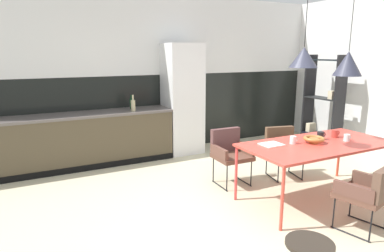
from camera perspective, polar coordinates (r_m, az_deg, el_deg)
The scene contains 21 objects.
ground_plane at distance 4.10m, azimuth 8.78°, elevation -14.79°, with size 9.64×9.64×0.00m, color beige.
back_wall_splashback_dark at distance 6.45m, azimuth -6.80°, elevation 2.20°, with size 7.41×0.12×1.46m, color black.
back_wall_panel_upper at distance 6.35m, azimuth -7.15°, elevation 15.26°, with size 7.41×0.12×1.46m, color silver.
kitchen_counter at distance 5.80m, azimuth -21.58°, elevation -2.63°, with size 3.71×0.63×0.89m.
refrigerator_column at distance 6.25m, azimuth -1.64°, elevation 4.62°, with size 0.65×0.60×2.03m, color silver.
dining_table at distance 4.51m, azimuth 20.73°, elevation -3.22°, with size 1.96×0.94×0.75m.
armchair_near_window at distance 5.27m, azimuth 15.29°, elevation -3.08°, with size 0.57×0.56×0.75m.
armchair_facing_counter at distance 3.98m, azimuth 28.18°, elevation -9.54°, with size 0.58×0.57×0.74m.
armchair_head_of_table at distance 4.84m, azimuth 6.43°, elevation -3.97°, with size 0.50×0.48×0.79m.
fruit_bowl at distance 4.48m, azimuth 20.12°, elevation -2.11°, with size 0.26×0.26×0.08m.
open_book at distance 4.24m, azimuth 13.41°, elevation -3.08°, with size 0.26×0.23×0.02m.
mug_tall_blue at distance 4.88m, azimuth 23.24°, elevation -1.20°, with size 0.13×0.08×0.10m.
mug_dark_espresso at distance 4.69m, azimuth 21.11°, elevation -1.52°, with size 0.13×0.09×0.10m.
mug_wide_latte at distance 4.36m, azimuth 16.88°, elevation -2.28°, with size 0.12×0.07×0.10m.
mug_short_terracotta at distance 4.74m, azimuth 24.96°, elevation -1.81°, with size 0.12×0.08×0.09m.
bottle_vinegar_dark at distance 5.96m, azimuth -10.32°, elevation 3.79°, with size 0.06×0.06×0.25m.
bottle_spice_small at distance 5.76m, azimuth -10.03°, elevation 3.53°, with size 0.08×0.08×0.28m.
side_stool at distance 2.77m, azimuth 19.41°, elevation -19.05°, with size 0.36×0.36×0.49m.
open_shelf_unit at distance 7.07m, azimuth 21.47°, elevation 3.81°, with size 0.30×0.78×1.83m.
pendant_lamp_over_table_near at distance 4.05m, azimuth 18.53°, elevation 11.08°, with size 0.32×0.32×1.17m.
pendant_lamp_over_table_far at distance 4.66m, azimuth 25.08°, elevation 9.65°, with size 0.35×0.35×1.29m.
Camera 1 is at (-2.16, -2.94, 1.86)m, focal length 31.23 mm.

